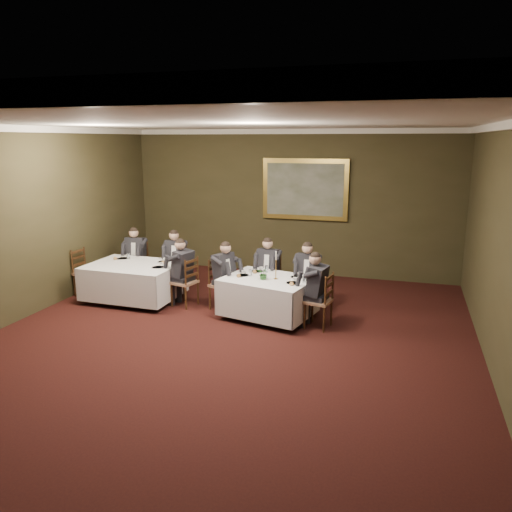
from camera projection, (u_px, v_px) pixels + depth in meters
The scene contains 27 objects.
ground at pixel (217, 351), 7.85m from camera, with size 10.00×10.00×0.00m, color black.
ceiling at pixel (213, 122), 7.05m from camera, with size 8.00×10.00×0.10m, color silver.
back_wall at pixel (291, 203), 12.11m from camera, with size 8.00×0.10×3.50m, color #35301A.
right_wall at pixel (509, 261), 6.31m from camera, with size 0.10×10.00×3.50m, color #35301A.
crown_molding at pixel (213, 126), 7.07m from camera, with size 8.00×10.00×0.12m.
table_main at pixel (268, 295), 9.24m from camera, with size 1.83×1.55×0.67m.
table_second at pixel (134, 279), 10.27m from camera, with size 1.86×1.43×0.67m.
chair_main_backleft at pixel (269, 289), 10.18m from camera, with size 0.46×0.44×1.00m.
diner_main_backleft at pixel (269, 278), 10.12m from camera, with size 0.43×0.50×1.35m.
chair_main_backright at pixel (307, 295), 9.77m from camera, with size 0.45×0.43×1.00m.
diner_main_backright at pixel (307, 284), 9.71m from camera, with size 0.43×0.49×1.35m.
chair_main_endleft at pixel (223, 295), 9.77m from camera, with size 0.56×0.57×1.00m.
diner_main_endleft at pixel (223, 284), 9.71m from camera, with size 0.60×0.55×1.35m.
chair_main_endright at pixel (319, 312), 8.79m from camera, with size 0.49×0.51×1.00m.
diner_main_endright at pixel (318, 300), 8.74m from camera, with size 0.54×0.48×1.35m.
chair_sec_backleft at pixel (138, 273), 11.34m from camera, with size 0.49×0.47×1.00m.
diner_sec_backleft at pixel (137, 264), 11.27m from camera, with size 0.45×0.52×1.35m.
chair_sec_backright at pixel (177, 277), 11.04m from camera, with size 0.51×0.49×1.00m.
diner_sec_backright at pixel (176, 267), 10.97m from camera, with size 0.48×0.54×1.35m.
chair_sec_endright at pixel (185, 292), 9.96m from camera, with size 0.52×0.53×1.00m.
diner_sec_endright at pixel (184, 281), 9.91m from camera, with size 0.57×0.51×1.35m.
chair_sec_endleft at pixel (87, 282), 10.66m from camera, with size 0.46×0.48×1.00m.
centerpiece at pixel (264, 273), 9.07m from camera, with size 0.21×0.18×0.24m, color #2D5926.
candlestick at pixel (276, 269), 9.08m from camera, with size 0.08×0.08×0.53m.
place_setting_table_main at pixel (260, 269), 9.66m from camera, with size 0.33×0.31×0.14m.
place_setting_table_second at pixel (125, 257), 10.71m from camera, with size 0.33×0.31×0.14m.
painting at pixel (305, 189), 11.87m from camera, with size 2.06×0.09×1.45m.
Camera 1 is at (2.72, -6.80, 3.25)m, focal length 35.00 mm.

